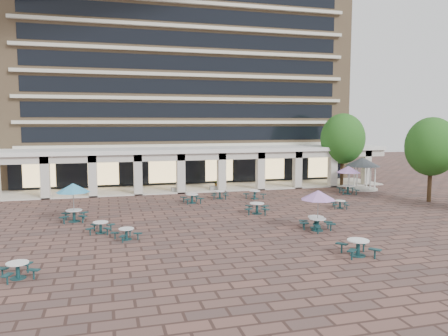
{
  "coord_description": "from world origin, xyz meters",
  "views": [
    {
      "loc": [
        -9.27,
        -30.55,
        7.07
      ],
      "look_at": [
        -0.17,
        3.0,
        3.43
      ],
      "focal_mm": 35.0,
      "sensor_mm": 36.0,
      "label": 1
    }
  ],
  "objects_px": {
    "picnic_table_2": "(316,221)",
    "picnic_table_1": "(126,233)",
    "picnic_table_0": "(18,269)",
    "planter_right": "(217,186)",
    "gazebo": "(362,165)",
    "planter_left": "(179,187)"
  },
  "relations": [
    {
      "from": "picnic_table_2",
      "to": "planter_right",
      "type": "bearing_deg",
      "value": 81.0
    },
    {
      "from": "picnic_table_0",
      "to": "picnic_table_1",
      "type": "distance_m",
      "value": 7.48
    },
    {
      "from": "picnic_table_0",
      "to": "picnic_table_2",
      "type": "distance_m",
      "value": 18.23
    },
    {
      "from": "picnic_table_0",
      "to": "planter_right",
      "type": "height_order",
      "value": "planter_right"
    },
    {
      "from": "picnic_table_1",
      "to": "planter_right",
      "type": "xyz_separation_m",
      "value": [
        9.95,
        16.94,
        0.05
      ]
    },
    {
      "from": "picnic_table_0",
      "to": "planter_right",
      "type": "bearing_deg",
      "value": 34.2
    },
    {
      "from": "picnic_table_2",
      "to": "planter_right",
      "type": "xyz_separation_m",
      "value": [
        -2.47,
        17.32,
        -0.01
      ]
    },
    {
      "from": "picnic_table_1",
      "to": "planter_left",
      "type": "xyz_separation_m",
      "value": [
        5.96,
        16.94,
        0.17
      ]
    },
    {
      "from": "planter_left",
      "to": "planter_right",
      "type": "distance_m",
      "value": 3.99
    },
    {
      "from": "picnic_table_1",
      "to": "gazebo",
      "type": "xyz_separation_m",
      "value": [
        25.0,
        13.79,
        2.14
      ]
    },
    {
      "from": "picnic_table_1",
      "to": "planter_left",
      "type": "relative_size",
      "value": 1.27
    },
    {
      "from": "picnic_table_2",
      "to": "gazebo",
      "type": "relative_size",
      "value": 0.57
    },
    {
      "from": "picnic_table_2",
      "to": "planter_right",
      "type": "relative_size",
      "value": 1.39
    },
    {
      "from": "planter_right",
      "to": "picnic_table_2",
      "type": "bearing_deg",
      "value": -81.88
    },
    {
      "from": "picnic_table_0",
      "to": "picnic_table_1",
      "type": "height_order",
      "value": "picnic_table_0"
    },
    {
      "from": "picnic_table_1",
      "to": "picnic_table_0",
      "type": "bearing_deg",
      "value": -157.33
    },
    {
      "from": "picnic_table_1",
      "to": "planter_right",
      "type": "bearing_deg",
      "value": 34.99
    },
    {
      "from": "picnic_table_0",
      "to": "planter_left",
      "type": "xyz_separation_m",
      "value": [
        11.04,
        22.44,
        0.13
      ]
    },
    {
      "from": "picnic_table_0",
      "to": "picnic_table_2",
      "type": "height_order",
      "value": "picnic_table_2"
    },
    {
      "from": "picnic_table_2",
      "to": "picnic_table_1",
      "type": "bearing_deg",
      "value": 161.15
    },
    {
      "from": "planter_left",
      "to": "planter_right",
      "type": "relative_size",
      "value": 1.0
    },
    {
      "from": "picnic_table_1",
      "to": "gazebo",
      "type": "bearing_deg",
      "value": 4.3
    }
  ]
}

